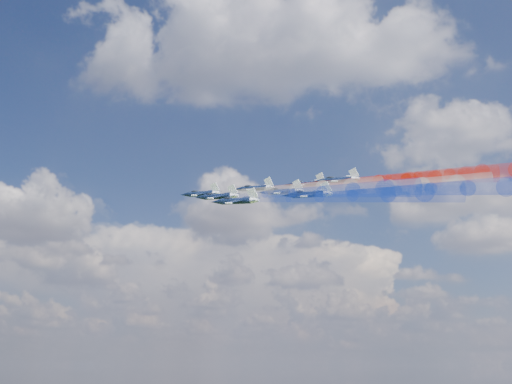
# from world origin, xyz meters

# --- Properties ---
(jet_lead) EXTENTS (14.39, 13.22, 7.41)m
(jet_lead) POSITION_xyz_m (-6.42, 14.73, 175.23)
(jet_lead) COLOR black
(trail_lead) EXTENTS (38.75, 17.94, 8.64)m
(trail_lead) POSITION_xyz_m (17.09, 6.48, 172.97)
(trail_lead) COLOR white
(jet_inner_left) EXTENTS (14.39, 13.22, 7.41)m
(jet_inner_left) POSITION_xyz_m (0.27, 4.16, 171.49)
(jet_inner_left) COLOR black
(trail_inner_left) EXTENTS (38.75, 17.94, 8.64)m
(trail_inner_left) POSITION_xyz_m (23.77, -4.09, 169.23)
(trail_inner_left) COLOR blue
(jet_inner_right) EXTENTS (14.39, 13.22, 7.41)m
(jet_inner_right) POSITION_xyz_m (5.72, 19.58, 177.31)
(jet_inner_right) COLOR black
(trail_inner_right) EXTENTS (38.75, 17.94, 8.64)m
(trail_inner_right) POSITION_xyz_m (29.23, 11.33, 175.06)
(trail_inner_right) COLOR red
(jet_outer_left) EXTENTS (14.39, 13.22, 7.41)m
(jet_outer_left) POSITION_xyz_m (6.64, -6.08, 167.58)
(jet_outer_left) COLOR black
(trail_outer_left) EXTENTS (38.75, 17.94, 8.64)m
(trail_outer_left) POSITION_xyz_m (30.15, -14.32, 165.32)
(trail_outer_left) COLOR blue
(jet_center_third) EXTENTS (14.39, 13.22, 7.41)m
(jet_center_third) POSITION_xyz_m (13.98, 8.54, 173.12)
(jet_center_third) COLOR black
(trail_center_third) EXTENTS (38.75, 17.94, 8.64)m
(trail_center_third) POSITION_xyz_m (37.49, 0.29, 170.87)
(trail_center_third) COLOR white
(jet_outer_right) EXTENTS (14.39, 13.22, 7.41)m
(jet_outer_right) POSITION_xyz_m (18.06, 22.34, 178.58)
(jet_outer_right) COLOR black
(trail_outer_right) EXTENTS (38.75, 17.94, 8.64)m
(trail_outer_right) POSITION_xyz_m (41.57, 14.09, 176.32)
(trail_outer_right) COLOR red
(jet_rear_left) EXTENTS (14.39, 13.22, 7.41)m
(jet_rear_left) POSITION_xyz_m (20.96, -2.21, 169.26)
(jet_rear_left) COLOR black
(trail_rear_left) EXTENTS (38.75, 17.94, 8.64)m
(trail_rear_left) POSITION_xyz_m (44.47, -10.46, 167.01)
(trail_rear_left) COLOR blue
(jet_rear_right) EXTENTS (14.39, 13.22, 7.41)m
(jet_rear_right) POSITION_xyz_m (26.33, 12.67, 176.37)
(jet_rear_right) COLOR black
(trail_rear_right) EXTENTS (38.75, 17.94, 8.64)m
(trail_rear_right) POSITION_xyz_m (49.84, 4.42, 174.12)
(trail_rear_right) COLOR red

